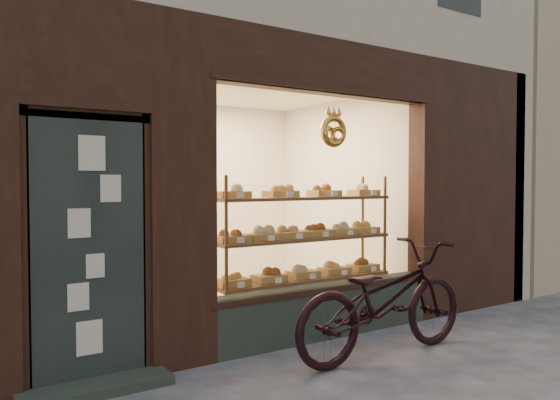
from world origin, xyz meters
TOP-DOWN VIEW (x-y plane):
  - neighbor_right at (9.60, 5.50)m, footprint 12.00×7.00m
  - display_shelf at (0.45, 2.55)m, footprint 2.20×0.45m
  - bicycle at (0.48, 1.31)m, footprint 2.04×0.71m

SIDE VIEW (x-z plane):
  - bicycle at x=0.48m, z-range 0.00..1.07m
  - display_shelf at x=0.45m, z-range 0.02..1.72m
  - neighbor_right at x=9.60m, z-range 0.00..9.00m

